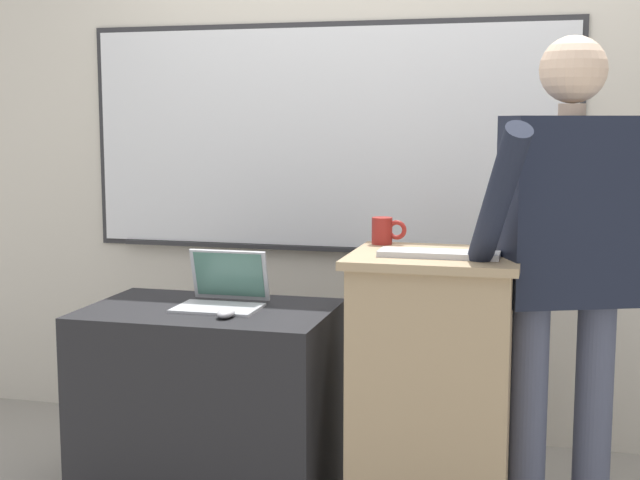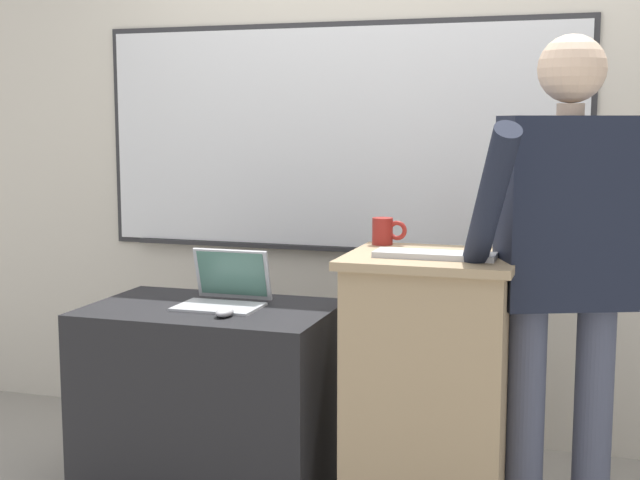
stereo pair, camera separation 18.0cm
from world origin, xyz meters
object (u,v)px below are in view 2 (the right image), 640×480
Objects in this scene: laptop at (227,288)px; side_desk at (212,403)px; wireless_keyboard at (435,255)px; lectern_podium at (430,395)px; person_presenter at (565,256)px; coffee_mug at (384,231)px; computer_mouse_by_laptop at (225,312)px.

side_desk is at bearing -121.23° from laptop.
lectern_podium is at bearing 106.81° from wireless_keyboard.
person_presenter is (1.30, -0.01, 0.64)m from side_desk.
wireless_keyboard is (-0.42, -0.10, -0.00)m from person_presenter.
laptop is 0.65m from coffee_mug.
coffee_mug reaches higher than lectern_podium.
coffee_mug is (0.61, 0.08, 0.23)m from laptop.
wireless_keyboard reaches higher than lectern_podium.
person_presenter is at bearing -0.58° from side_desk.
wireless_keyboard is (0.88, -0.11, 0.64)m from side_desk.
person_presenter reaches higher than coffee_mug.
laptop reaches higher than side_desk.
lectern_podium is 0.87m from side_desk.
laptop is 0.88m from wireless_keyboard.
laptop is 2.41× the size of coffee_mug.
computer_mouse_by_laptop reaches higher than side_desk.
wireless_keyboard is at bearing -7.13° from side_desk.
person_presenter is 0.43m from wireless_keyboard.
computer_mouse_by_laptop is 0.66m from coffee_mug.
person_presenter is 1.21m from computer_mouse_by_laptop.
side_desk is 0.54× the size of person_presenter.
lectern_podium is 1.08× the size of side_desk.
coffee_mug is at bearing 7.86° from laptop.
coffee_mug reaches higher than laptop.
side_desk is 0.44m from computer_mouse_by_laptop.
lectern_podium is 0.52m from wireless_keyboard.
lectern_podium is at bearing 161.66° from person_presenter.
side_desk is at bearing -166.96° from coffee_mug.
lectern_podium is 3.19× the size of laptop.
side_desk is at bearing 172.87° from wireless_keyboard.
lectern_podium is at bearing 7.50° from computer_mouse_by_laptop.
laptop is at bearing 58.77° from side_desk.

